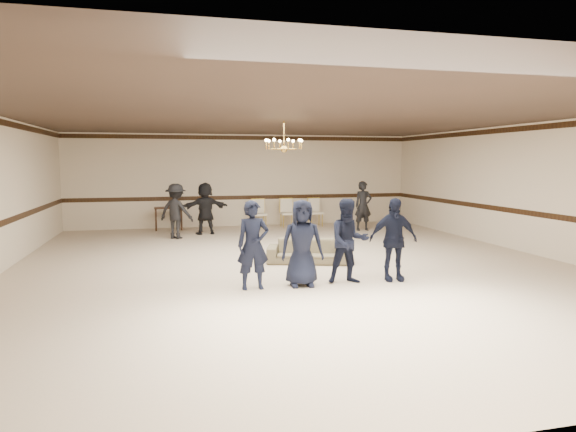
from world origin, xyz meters
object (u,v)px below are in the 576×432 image
at_px(banquet_chair_left, 259,214).
at_px(banquet_chair_right, 315,212).
at_px(chandelier, 284,135).
at_px(adult_mid, 205,208).
at_px(adult_right, 363,206).
at_px(boy_c, 349,241).
at_px(boy_d, 393,239).
at_px(banquet_chair_mid, 288,213).
at_px(settee, 308,251).
at_px(boy_b, 302,243).
at_px(console_table, 169,219).
at_px(adult_left, 176,211).
at_px(boy_a, 253,245).

relative_size(banquet_chair_left, banquet_chair_right, 1.00).
xyz_separation_m(chandelier, banquet_chair_right, (2.37, 5.22, -2.39)).
relative_size(adult_mid, adult_right, 1.00).
xyz_separation_m(boy_c, boy_d, (0.90, 0.00, 0.00)).
bearing_deg(banquet_chair_mid, adult_right, -31.11).
bearing_deg(adult_mid, banquet_chair_left, -160.33).
xyz_separation_m(settee, banquet_chair_mid, (1.01, 6.01, 0.22)).
bearing_deg(banquet_chair_left, banquet_chair_right, -2.78).
bearing_deg(adult_right, adult_mid, 173.32).
xyz_separation_m(boy_b, banquet_chair_left, (0.69, 7.99, -0.31)).
height_order(banquet_chair_left, banquet_chair_right, same).
xyz_separation_m(adult_right, banquet_chair_left, (-3.21, 1.40, -0.32)).
bearing_deg(console_table, adult_right, -18.62).
bearing_deg(chandelier, adult_mid, 109.85).
bearing_deg(banquet_chair_left, boy_c, -91.25).
bearing_deg(chandelier, banquet_chair_left, 85.96).
xyz_separation_m(boy_c, adult_left, (-3.00, 6.28, 0.02)).
xyz_separation_m(chandelier, boy_a, (-1.22, -2.77, -2.08)).
bearing_deg(banquet_chair_left, boy_a, -104.02).
bearing_deg(boy_b, boy_a, -175.02).
xyz_separation_m(banquet_chair_left, banquet_chair_right, (2.00, 0.00, 0.00)).
relative_size(boy_c, console_table, 1.72).
xyz_separation_m(adult_left, banquet_chair_left, (2.79, 1.70, -0.32)).
bearing_deg(banquet_chair_right, adult_right, -54.50).
distance_m(boy_a, banquet_chair_left, 8.15).
height_order(boy_b, adult_right, adult_right).
distance_m(adult_left, banquet_chair_mid, 4.17).
relative_size(boy_a, adult_right, 0.98).
relative_size(boy_b, banquet_chair_right, 1.63).
height_order(boy_a, boy_b, same).
relative_size(chandelier, boy_d, 0.59).
height_order(adult_right, banquet_chair_left, adult_right).
height_order(boy_b, settee, boy_b).
bearing_deg(settee, boy_b, -91.25).
bearing_deg(banquet_chair_mid, boy_b, -100.58).
relative_size(settee, console_table, 1.95).
bearing_deg(boy_b, adult_left, 113.50).
xyz_separation_m(boy_c, console_table, (-3.21, 8.19, -0.41)).
distance_m(boy_b, settee, 2.16).
distance_m(boy_b, banquet_chair_mid, 8.17).
bearing_deg(boy_d, boy_b, -173.83).
height_order(banquet_chair_left, banquet_chair_mid, same).
bearing_deg(adult_left, boy_c, 147.53).
bearing_deg(boy_d, banquet_chair_right, 89.83).
distance_m(boy_b, console_table, 8.52).
distance_m(adult_mid, banquet_chair_left, 2.17).
height_order(chandelier, boy_b, chandelier).
height_order(boy_b, console_table, boy_b).
distance_m(banquet_chair_left, banquet_chair_mid, 1.00).
height_order(boy_d, banquet_chair_right, boy_d).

